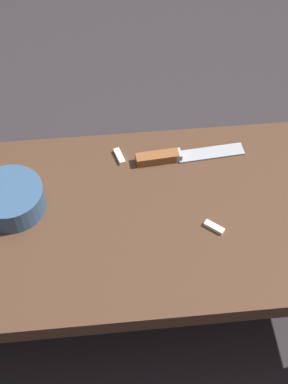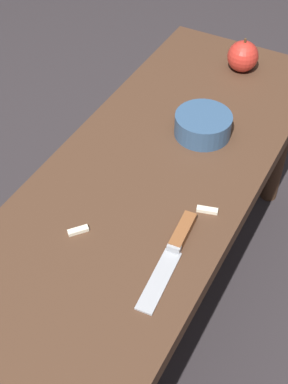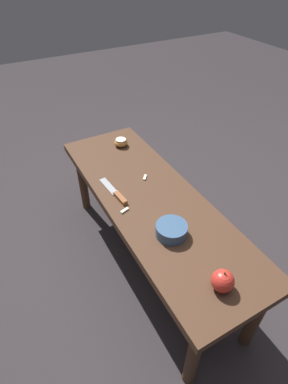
{
  "view_description": "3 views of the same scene",
  "coord_description": "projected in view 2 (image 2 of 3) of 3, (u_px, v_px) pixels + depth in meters",
  "views": [
    {
      "loc": [
        -0.04,
        -0.59,
        1.31
      ],
      "look_at": [
        0.02,
        0.03,
        0.51
      ],
      "focal_mm": 50.0,
      "sensor_mm": 36.0,
      "label": 1
    },
    {
      "loc": [
        0.66,
        0.38,
        1.26
      ],
      "look_at": [
        0.02,
        0.03,
        0.51
      ],
      "focal_mm": 50.0,
      "sensor_mm": 36.0,
      "label": 2
    },
    {
      "loc": [
        -0.9,
        0.53,
        1.4
      ],
      "look_at": [
        0.02,
        0.03,
        0.51
      ],
      "focal_mm": 28.0,
      "sensor_mm": 36.0,
      "label": 3
    }
  ],
  "objects": [
    {
      "name": "wooden_bench",
      "position": [
        136.0,
        212.0,
        1.13
      ],
      "size": [
        1.31,
        0.43,
        0.47
      ],
      "color": "#472D1E",
      "rests_on": "ground_plane"
    },
    {
      "name": "apple_whole",
      "position": [
        243.0,
        56.0,
        1.37
      ],
      "size": [
        0.08,
        0.08,
        0.09
      ],
      "color": "red",
      "rests_on": "wooden_bench"
    },
    {
      "name": "bowl",
      "position": [
        203.0,
        125.0,
        1.2
      ],
      "size": [
        0.13,
        0.13,
        0.05
      ],
      "color": "#335175",
      "rests_on": "wooden_bench"
    },
    {
      "name": "ground_plane",
      "position": [
        138.0,
        316.0,
        1.43
      ],
      "size": [
        8.0,
        8.0,
        0.0
      ],
      "primitive_type": "plane",
      "color": "#2D282B"
    },
    {
      "name": "apple_slice_near_knife",
      "position": [
        207.0,
        210.0,
        1.05
      ],
      "size": [
        0.02,
        0.04,
        0.01
      ],
      "color": "silver",
      "rests_on": "wooden_bench"
    },
    {
      "name": "apple_slice_center",
      "position": [
        78.0,
        230.0,
        1.01
      ],
      "size": [
        0.04,
        0.04,
        0.01
      ],
      "color": "silver",
      "rests_on": "wooden_bench"
    },
    {
      "name": "knife",
      "position": [
        176.0,
        246.0,
        0.98
      ],
      "size": [
        0.23,
        0.05,
        0.02
      ],
      "rotation": [
        0.0,
        0.0,
        0.08
      ],
      "color": "#9EA0A5",
      "rests_on": "wooden_bench"
    }
  ]
}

